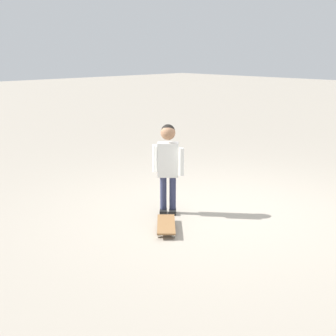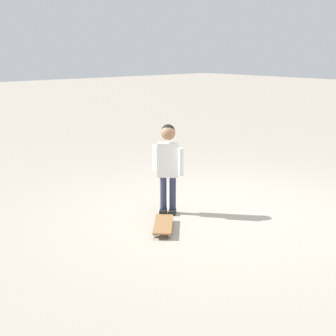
% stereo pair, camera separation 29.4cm
% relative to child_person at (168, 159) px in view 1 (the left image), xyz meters
% --- Properties ---
extents(ground_plane, '(50.00, 50.00, 0.00)m').
position_rel_child_person_xyz_m(ground_plane, '(-0.45, -0.53, -0.66)').
color(ground_plane, '#9E9384').
extents(child_person, '(0.39, 0.28, 1.06)m').
position_rel_child_person_xyz_m(child_person, '(0.00, 0.00, 0.00)').
color(child_person, '#2D3351').
rests_on(child_person, ground).
extents(skateboard, '(0.55, 0.53, 0.07)m').
position_rel_child_person_xyz_m(skateboard, '(-0.38, 0.39, -0.60)').
color(skateboard, olive).
rests_on(skateboard, ground).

